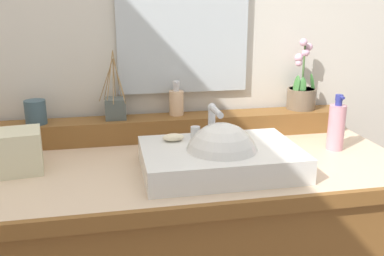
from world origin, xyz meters
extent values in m
cube|color=silver|center=(0.00, 0.44, 1.34)|extent=(3.46, 0.20, 2.68)
cube|color=beige|center=(0.00, 0.00, 0.82)|extent=(1.52, 0.66, 0.04)
cube|color=brown|center=(0.00, -0.33, 0.82)|extent=(1.52, 0.02, 0.04)
cube|color=brown|center=(0.00, 0.26, 0.88)|extent=(1.44, 0.12, 0.09)
cube|color=white|center=(0.13, -0.10, 0.87)|extent=(0.48, 0.33, 0.08)
sphere|color=white|center=(0.13, -0.12, 0.88)|extent=(0.23, 0.23, 0.23)
cylinder|color=silver|center=(0.13, 0.01, 0.96)|extent=(0.02, 0.02, 0.10)
cylinder|color=silver|center=(0.13, -0.04, 1.01)|extent=(0.02, 0.11, 0.02)
sphere|color=silver|center=(0.13, 0.01, 1.01)|extent=(0.03, 0.03, 0.03)
cylinder|color=silver|center=(0.07, 0.01, 0.93)|extent=(0.03, 0.03, 0.04)
cylinder|color=silver|center=(0.18, 0.01, 0.93)|extent=(0.03, 0.03, 0.04)
ellipsoid|color=beige|center=(-0.01, -0.01, 0.92)|extent=(0.07, 0.04, 0.02)
cylinder|color=brown|center=(0.57, 0.28, 0.96)|extent=(0.12, 0.12, 0.08)
cylinder|color=tan|center=(0.57, 0.28, 1.00)|extent=(0.10, 0.10, 0.01)
cylinder|color=#476B38|center=(0.57, 0.28, 1.10)|extent=(0.01, 0.01, 0.19)
ellipsoid|color=#387033|center=(0.55, 0.24, 1.02)|extent=(0.03, 0.03, 0.07)
ellipsoid|color=#387033|center=(0.61, 0.28, 1.02)|extent=(0.03, 0.03, 0.09)
ellipsoid|color=#387033|center=(0.53, 0.25, 1.02)|extent=(0.04, 0.04, 0.09)
sphere|color=#E3ADC8|center=(0.55, 0.29, 1.11)|extent=(0.03, 0.03, 0.03)
sphere|color=#E3ADC8|center=(0.55, 0.29, 1.13)|extent=(0.03, 0.03, 0.03)
sphere|color=#E3ADC8|center=(0.57, 0.28, 1.15)|extent=(0.03, 0.03, 0.03)
sphere|color=#E3ADC8|center=(0.59, 0.29, 1.17)|extent=(0.03, 0.03, 0.03)
sphere|color=#E3ADC8|center=(0.55, 0.27, 1.19)|extent=(0.03, 0.03, 0.03)
cylinder|color=beige|center=(0.05, 0.28, 0.97)|extent=(0.06, 0.06, 0.09)
cylinder|color=silver|center=(0.05, 0.28, 1.03)|extent=(0.02, 0.02, 0.02)
cylinder|color=silver|center=(0.05, 0.28, 1.04)|extent=(0.03, 0.03, 0.02)
cylinder|color=silver|center=(0.05, 0.26, 1.05)|extent=(0.01, 0.03, 0.01)
cylinder|color=#3B5562|center=(-0.46, 0.25, 0.96)|extent=(0.07, 0.07, 0.09)
cube|color=#4A5450|center=(-0.18, 0.27, 0.96)|extent=(0.08, 0.08, 0.08)
cylinder|color=#9E7A4C|center=(-0.16, 0.26, 1.07)|extent=(0.04, 0.01, 0.15)
cylinder|color=#9E7A4C|center=(-0.17, 0.28, 1.08)|extent=(0.03, 0.03, 0.19)
cylinder|color=#9E7A4C|center=(-0.18, 0.29, 1.06)|extent=(0.01, 0.04, 0.15)
cylinder|color=#9E7A4C|center=(-0.20, 0.28, 1.07)|extent=(0.04, 0.03, 0.17)
cylinder|color=#9E7A4C|center=(-0.21, 0.27, 1.07)|extent=(0.06, 0.01, 0.16)
cylinder|color=#9E7A4C|center=(-0.20, 0.25, 1.08)|extent=(0.03, 0.03, 0.18)
cylinder|color=#9E7A4C|center=(-0.19, 0.24, 1.06)|extent=(0.01, 0.06, 0.14)
cylinder|color=#9E7A4C|center=(-0.16, 0.24, 1.07)|extent=(0.04, 0.06, 0.16)
cylinder|color=pink|center=(0.58, 0.01, 0.92)|extent=(0.06, 0.06, 0.16)
cylinder|color=navy|center=(0.58, 0.01, 1.01)|extent=(0.02, 0.02, 0.02)
cylinder|color=navy|center=(0.58, 0.01, 1.03)|extent=(0.03, 0.03, 0.02)
cylinder|color=navy|center=(0.58, 0.00, 1.03)|extent=(0.01, 0.03, 0.01)
cube|color=beige|center=(-0.48, 0.01, 0.90)|extent=(0.15, 0.15, 0.13)
cube|color=silver|center=(0.09, 0.33, 1.25)|extent=(0.50, 0.02, 0.49)
camera|label=1|loc=(-0.20, -1.30, 1.34)|focal=39.84mm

